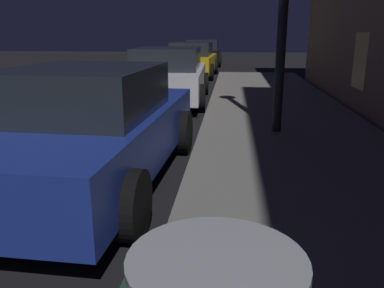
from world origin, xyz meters
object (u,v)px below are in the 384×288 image
car_white (168,75)px  car_yellow_cab (192,60)px  car_blue (90,127)px  car_black (203,53)px

car_white → car_yellow_cab: same height
car_blue → car_black: 18.51m
car_yellow_cab → car_blue: bearing=-90.0°
car_yellow_cab → car_black: same height
car_blue → car_yellow_cab: 12.37m
car_yellow_cab → car_white: bearing=-90.0°
car_blue → car_white: size_ratio=0.98×
car_black → car_yellow_cab: bearing=-90.0°
car_blue → car_black: (0.00, 18.51, 0.02)m
car_yellow_cab → car_black: bearing=90.0°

